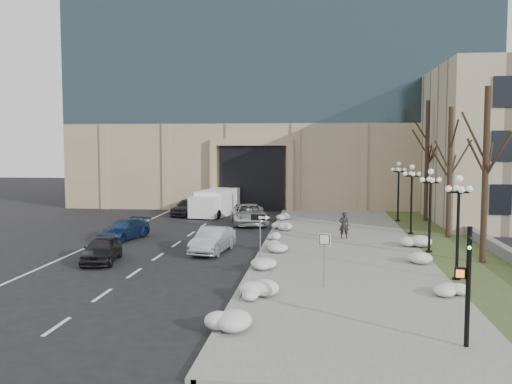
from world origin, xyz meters
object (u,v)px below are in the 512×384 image
traffic_signal (467,289)px  pedestrian (344,225)px  one_way_sign (263,223)px  keep_sign (324,248)px  lamppost_b (430,199)px  lamppost_a (458,213)px  car_d (249,214)px  lamppost_c (412,190)px  car_e (189,207)px  box_truck (215,203)px  car_b (213,240)px  car_a (102,249)px  lamppost_d (398,183)px  car_c (124,230)px

traffic_signal → pedestrian: bearing=110.8°
one_way_sign → keep_sign: (3.00, -4.32, -0.41)m
keep_sign → lamppost_b: (5.86, 8.56, 1.32)m
one_way_sign → lamppost_a: size_ratio=0.55×
car_d → lamppost_c: bearing=-31.3°
car_e → one_way_sign: (8.44, -19.69, 1.41)m
box_truck → lamppost_a: size_ratio=1.49×
car_e → keep_sign: 26.62m
car_b → keep_sign: 9.83m
lamppost_b → car_d: bearing=137.2°
car_e → traffic_signal: traffic_signal is taller
car_a → lamppost_b: lamppost_b is taller
car_b → lamppost_d: (12.06, 14.00, 2.36)m
box_truck → one_way_sign: one_way_sign is taller
traffic_signal → lamppost_a: lamppost_a is taller
keep_sign → lamppost_d: size_ratio=0.50×
car_a → lamppost_c: bearing=23.0°
lamppost_b → one_way_sign: bearing=-154.4°
car_b → lamppost_c: bearing=39.6°
car_b → traffic_signal: size_ratio=1.16×
car_d → one_way_sign: one_way_sign is taller
keep_sign → lamppost_a: bearing=34.3°
pedestrian → lamppost_c: bearing=-152.5°
lamppost_a → lamppost_d: (0.00, 19.50, 0.00)m
car_c → pedestrian: (14.03, 1.27, 0.34)m
car_a → lamppost_c: (17.28, 10.73, 2.39)m
pedestrian → traffic_signal: bearing=97.4°
car_e → lamppost_b: size_ratio=0.92×
car_b → box_truck: bearing=107.7°
car_d → car_e: (-5.88, 4.87, -0.02)m
lamppost_c → car_a: bearing=-148.2°
car_c → keep_sign: size_ratio=1.82×
keep_sign → lamppost_a: lamppost_a is taller
car_c → lamppost_c: lamppost_c is taller
keep_sign → pedestrian: bearing=98.9°
lamppost_d → pedestrian: bearing=-116.9°
car_b → box_truck: box_truck is taller
lamppost_b → keep_sign: bearing=-124.4°
box_truck → traffic_signal: bearing=-57.5°
box_truck → car_e: bearing=-157.6°
car_c → lamppost_a: bearing=-12.2°
car_d → lamppost_d: bearing=0.3°
one_way_sign → car_b: bearing=137.6°
car_c → lamppost_b: 18.94m
traffic_signal → lamppost_b: size_ratio=0.78×
one_way_sign → lamppost_c: lamppost_c is taller
one_way_sign → lamppost_d: bearing=65.8°
car_c → lamppost_b: size_ratio=0.91×
keep_sign → traffic_signal: size_ratio=0.64×
car_b → lamppost_d: 18.63m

